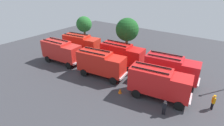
{
  "coord_description": "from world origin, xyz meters",
  "views": [
    {
      "loc": [
        14.52,
        -19.82,
        12.97
      ],
      "look_at": [
        0.0,
        0.0,
        1.4
      ],
      "focal_mm": 28.3,
      "sensor_mm": 36.0,
      "label": 1
    }
  ],
  "objects_px": {
    "fire_truck_3": "(81,44)",
    "firefighter_3": "(164,107)",
    "fire_truck_1": "(101,63)",
    "tree_0": "(84,24)",
    "fire_truck_0": "(61,51)",
    "fire_truck_4": "(122,54)",
    "tree_1": "(127,30)",
    "traffic_cone_0": "(120,91)",
    "fire_truck_5": "(171,68)",
    "firefighter_2": "(213,102)",
    "firefighter_0": "(109,65)",
    "firefighter_1": "(62,49)",
    "fire_truck_2": "(159,82)"
  },
  "relations": [
    {
      "from": "fire_truck_0",
      "to": "tree_1",
      "type": "bearing_deg",
      "value": 53.9
    },
    {
      "from": "firefighter_0",
      "to": "fire_truck_3",
      "type": "bearing_deg",
      "value": -1.76
    },
    {
      "from": "firefighter_2",
      "to": "firefighter_3",
      "type": "bearing_deg",
      "value": 16.4
    },
    {
      "from": "firefighter_1",
      "to": "fire_truck_1",
      "type": "bearing_deg",
      "value": -49.77
    },
    {
      "from": "fire_truck_2",
      "to": "tree_1",
      "type": "height_order",
      "value": "tree_1"
    },
    {
      "from": "fire_truck_0",
      "to": "fire_truck_2",
      "type": "distance_m",
      "value": 17.35
    },
    {
      "from": "tree_0",
      "to": "fire_truck_5",
      "type": "bearing_deg",
      "value": -16.84
    },
    {
      "from": "firefighter_1",
      "to": "traffic_cone_0",
      "type": "xyz_separation_m",
      "value": [
        16.36,
        -4.47,
        -0.66
      ]
    },
    {
      "from": "fire_truck_0",
      "to": "fire_truck_2",
      "type": "bearing_deg",
      "value": -4.4
    },
    {
      "from": "firefighter_2",
      "to": "firefighter_0",
      "type": "bearing_deg",
      "value": -30.97
    },
    {
      "from": "fire_truck_3",
      "to": "tree_1",
      "type": "relative_size",
      "value": 1.11
    },
    {
      "from": "firefighter_1",
      "to": "traffic_cone_0",
      "type": "relative_size",
      "value": 2.7
    },
    {
      "from": "fire_truck_4",
      "to": "traffic_cone_0",
      "type": "relative_size",
      "value": 11.28
    },
    {
      "from": "fire_truck_5",
      "to": "firefighter_1",
      "type": "distance_m",
      "value": 20.53
    },
    {
      "from": "firefighter_3",
      "to": "traffic_cone_0",
      "type": "bearing_deg",
      "value": -106.91
    },
    {
      "from": "fire_truck_4",
      "to": "fire_truck_5",
      "type": "xyz_separation_m",
      "value": [
        8.19,
        -0.3,
        0.0
      ]
    },
    {
      "from": "firefighter_0",
      "to": "firefighter_1",
      "type": "relative_size",
      "value": 0.97
    },
    {
      "from": "firefighter_3",
      "to": "tree_0",
      "type": "distance_m",
      "value": 28.68
    },
    {
      "from": "fire_truck_4",
      "to": "tree_1",
      "type": "height_order",
      "value": "tree_1"
    },
    {
      "from": "fire_truck_0",
      "to": "traffic_cone_0",
      "type": "bearing_deg",
      "value": -12.48
    },
    {
      "from": "firefighter_2",
      "to": "fire_truck_0",
      "type": "bearing_deg",
      "value": -24.59
    },
    {
      "from": "fire_truck_3",
      "to": "fire_truck_1",
      "type": "bearing_deg",
      "value": -36.38
    },
    {
      "from": "fire_truck_3",
      "to": "fire_truck_5",
      "type": "distance_m",
      "value": 17.15
    },
    {
      "from": "fire_truck_1",
      "to": "fire_truck_2",
      "type": "distance_m",
      "value": 8.86
    },
    {
      "from": "fire_truck_0",
      "to": "fire_truck_3",
      "type": "distance_m",
      "value": 4.66
    },
    {
      "from": "fire_truck_4",
      "to": "firefighter_3",
      "type": "bearing_deg",
      "value": -39.34
    },
    {
      "from": "firefighter_0",
      "to": "fire_truck_0",
      "type": "bearing_deg",
      "value": 29.36
    },
    {
      "from": "fire_truck_3",
      "to": "tree_1",
      "type": "distance_m",
      "value": 9.0
    },
    {
      "from": "fire_truck_0",
      "to": "traffic_cone_0",
      "type": "xyz_separation_m",
      "value": [
        13.2,
        -1.75,
        -1.83
      ]
    },
    {
      "from": "fire_truck_2",
      "to": "traffic_cone_0",
      "type": "xyz_separation_m",
      "value": [
        -4.15,
        -1.91,
        -1.83
      ]
    },
    {
      "from": "firefighter_2",
      "to": "fire_truck_3",
      "type": "bearing_deg",
      "value": -36.15
    },
    {
      "from": "tree_0",
      "to": "fire_truck_0",
      "type": "bearing_deg",
      "value": -63.27
    },
    {
      "from": "fire_truck_1",
      "to": "firefighter_1",
      "type": "relative_size",
      "value": 4.25
    },
    {
      "from": "traffic_cone_0",
      "to": "tree_0",
      "type": "bearing_deg",
      "value": 144.98
    },
    {
      "from": "fire_truck_3",
      "to": "fire_truck_4",
      "type": "height_order",
      "value": "same"
    },
    {
      "from": "fire_truck_3",
      "to": "firefighter_3",
      "type": "xyz_separation_m",
      "value": [
        19.02,
        -6.95,
        -1.19
      ]
    },
    {
      "from": "fire_truck_4",
      "to": "firefighter_1",
      "type": "height_order",
      "value": "fire_truck_4"
    },
    {
      "from": "fire_truck_0",
      "to": "fire_truck_4",
      "type": "relative_size",
      "value": 1.0
    },
    {
      "from": "fire_truck_5",
      "to": "firefighter_1",
      "type": "xyz_separation_m",
      "value": [
        -20.42,
        -1.88,
        -1.16
      ]
    },
    {
      "from": "fire_truck_5",
      "to": "firefighter_3",
      "type": "height_order",
      "value": "fire_truck_5"
    },
    {
      "from": "fire_truck_0",
      "to": "tree_1",
      "type": "relative_size",
      "value": 1.1
    },
    {
      "from": "fire_truck_1",
      "to": "tree_1",
      "type": "bearing_deg",
      "value": 93.19
    },
    {
      "from": "fire_truck_2",
      "to": "fire_truck_4",
      "type": "relative_size",
      "value": 1.02
    },
    {
      "from": "fire_truck_1",
      "to": "traffic_cone_0",
      "type": "bearing_deg",
      "value": -31.18
    },
    {
      "from": "tree_0",
      "to": "traffic_cone_0",
      "type": "bearing_deg",
      "value": -35.02
    },
    {
      "from": "firefighter_3",
      "to": "fire_truck_0",
      "type": "bearing_deg",
      "value": -108.61
    },
    {
      "from": "firefighter_1",
      "to": "firefighter_3",
      "type": "height_order",
      "value": "firefighter_1"
    },
    {
      "from": "fire_truck_1",
      "to": "traffic_cone_0",
      "type": "height_order",
      "value": "fire_truck_1"
    },
    {
      "from": "firefighter_1",
      "to": "firefighter_3",
      "type": "distance_m",
      "value": 22.84
    },
    {
      "from": "fire_truck_4",
      "to": "firefighter_3",
      "type": "height_order",
      "value": "fire_truck_4"
    }
  ]
}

